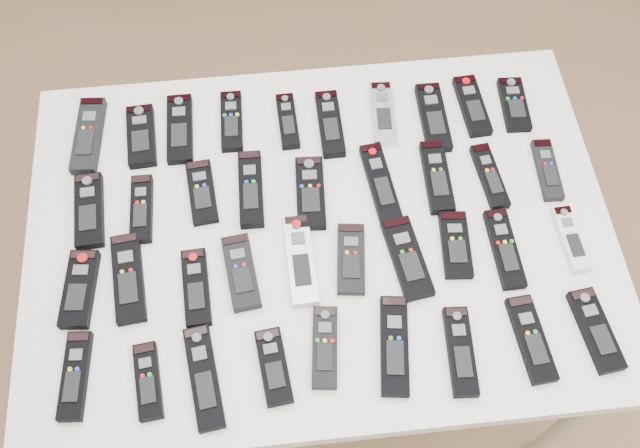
{
  "coord_description": "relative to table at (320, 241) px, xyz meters",
  "views": [
    {
      "loc": [
        -0.06,
        -0.81,
        2.12
      ],
      "look_at": [
        0.02,
        -0.09,
        0.8
      ],
      "focal_mm": 40.0,
      "sensor_mm": 36.0,
      "label": 1
    }
  ],
  "objects": [
    {
      "name": "remote_12",
      "position": [
        -0.25,
        0.11,
        0.07
      ],
      "size": [
        0.07,
        0.16,
        0.02
      ],
      "primitive_type": "cube",
      "rotation": [
        0.0,
        0.0,
        0.09
      ],
      "color": "black",
      "rests_on": "table"
    },
    {
      "name": "remote_7",
      "position": [
        0.29,
        0.26,
        0.07
      ],
      "size": [
        0.06,
        0.19,
        0.02
      ],
      "primitive_type": "cube",
      "rotation": [
        0.0,
        0.0,
        -0.01
      ],
      "color": "black",
      "rests_on": "table"
    },
    {
      "name": "remote_24",
      "position": [
        0.06,
        -0.08,
        0.07
      ],
      "size": [
        0.08,
        0.16,
        0.02
      ],
      "primitive_type": "cube",
      "rotation": [
        0.0,
        0.0,
        -0.12
      ],
      "color": "black",
      "rests_on": "table"
    },
    {
      "name": "table",
      "position": [
        0.0,
        0.0,
        0.0
      ],
      "size": [
        1.25,
        0.88,
        0.78
      ],
      "color": "white",
      "rests_on": "ground"
    },
    {
      "name": "remote_15",
      "position": [
        0.14,
        0.09,
        0.07
      ],
      "size": [
        0.07,
        0.2,
        0.02
      ],
      "primitive_type": "cube",
      "rotation": [
        0.0,
        0.0,
        0.11
      ],
      "color": "black",
      "rests_on": "table"
    },
    {
      "name": "remote_21",
      "position": [
        -0.27,
        -0.11,
        0.07
      ],
      "size": [
        0.06,
        0.17,
        0.02
      ],
      "primitive_type": "cube",
      "rotation": [
        0.0,
        0.0,
        0.05
      ],
      "color": "black",
      "rests_on": "table"
    },
    {
      "name": "remote_34",
      "position": [
        0.12,
        -0.28,
        0.07
      ],
      "size": [
        0.08,
        0.21,
        0.02
      ],
      "primitive_type": "cube",
      "rotation": [
        0.0,
        0.0,
        -0.14
      ],
      "color": "black",
      "rests_on": "table"
    },
    {
      "name": "remote_8",
      "position": [
        0.39,
        0.28,
        0.07
      ],
      "size": [
        0.06,
        0.17,
        0.02
      ],
      "primitive_type": "cube",
      "rotation": [
        0.0,
        0.0,
        0.05
      ],
      "color": "black",
      "rests_on": "table"
    },
    {
      "name": "remote_27",
      "position": [
        0.38,
        -0.09,
        0.07
      ],
      "size": [
        0.05,
        0.18,
        0.02
      ],
      "primitive_type": "cube",
      "rotation": [
        0.0,
        0.0,
        0.02
      ],
      "color": "black",
      "rests_on": "table"
    },
    {
      "name": "remote_25",
      "position": [
        0.17,
        -0.09,
        0.07
      ],
      "size": [
        0.09,
        0.19,
        0.02
      ],
      "primitive_type": "cube",
      "rotation": [
        0.0,
        0.0,
        0.14
      ],
      "color": "black",
      "rests_on": "table"
    },
    {
      "name": "remote_36",
      "position": [
        0.38,
        -0.29,
        0.07
      ],
      "size": [
        0.06,
        0.18,
        0.02
      ],
      "primitive_type": "cube",
      "rotation": [
        0.0,
        0.0,
        0.08
      ],
      "color": "black",
      "rests_on": "table"
    },
    {
      "name": "remote_29",
      "position": [
        -0.5,
        -0.27,
        0.07
      ],
      "size": [
        0.06,
        0.17,
        0.02
      ],
      "primitive_type": "cube",
      "rotation": [
        0.0,
        0.0,
        -0.07
      ],
      "color": "black",
      "rests_on": "table"
    },
    {
      "name": "remote_5",
      "position": [
        0.05,
        0.26,
        0.07
      ],
      "size": [
        0.05,
        0.18,
        0.02
      ],
      "primitive_type": "cube",
      "rotation": [
        0.0,
        0.0,
        0.01
      ],
      "color": "black",
      "rests_on": "table"
    },
    {
      "name": "remote_30",
      "position": [
        -0.36,
        -0.3,
        0.07
      ],
      "size": [
        0.06,
        0.15,
        0.02
      ],
      "primitive_type": "cube",
      "rotation": [
        0.0,
        0.0,
        0.1
      ],
      "color": "black",
      "rests_on": "table"
    },
    {
      "name": "remote_2",
      "position": [
        -0.29,
        0.29,
        0.07
      ],
      "size": [
        0.06,
        0.19,
        0.02
      ],
      "primitive_type": "cube",
      "rotation": [
        0.0,
        0.0,
        -0.0
      ],
      "color": "black",
      "rests_on": "table"
    },
    {
      "name": "remote_6",
      "position": [
        0.18,
        0.28,
        0.07
      ],
      "size": [
        0.06,
        0.17,
        0.02
      ],
      "primitive_type": "cube",
      "rotation": [
        0.0,
        0.0,
        -0.06
      ],
      "color": "#B7B7BC",
      "rests_on": "table"
    },
    {
      "name": "remote_17",
      "position": [
        0.39,
        0.08,
        0.07
      ],
      "size": [
        0.06,
        0.17,
        0.02
      ],
      "primitive_type": "cube",
      "rotation": [
        0.0,
        0.0,
        0.09
      ],
      "color": "black",
      "rests_on": "table"
    },
    {
      "name": "remote_16",
      "position": [
        0.27,
        0.09,
        0.07
      ],
      "size": [
        0.06,
        0.18,
        0.02
      ],
      "primitive_type": "cube",
      "rotation": [
        0.0,
        0.0,
        -0.03
      ],
      "color": "black",
      "rests_on": "table"
    },
    {
      "name": "remote_31",
      "position": [
        -0.25,
        -0.3,
        0.07
      ],
      "size": [
        0.08,
        0.21,
        0.02
      ],
      "primitive_type": "cube",
      "rotation": [
        0.0,
        0.0,
        0.13
      ],
      "color": "black",
      "rests_on": "table"
    },
    {
      "name": "remote_0",
      "position": [
        -0.5,
        0.29,
        0.07
      ],
      "size": [
        0.07,
        0.2,
        0.02
      ],
      "primitive_type": "cube",
      "rotation": [
        0.0,
        0.0,
        -0.08
      ],
      "color": "black",
      "rests_on": "table"
    },
    {
      "name": "remote_3",
      "position": [
        -0.17,
        0.3,
        0.07
      ],
      "size": [
        0.05,
        0.16,
        0.02
      ],
      "primitive_type": "cube",
      "rotation": [
        0.0,
        0.0,
        -0.03
      ],
      "color": "black",
      "rests_on": "table"
    },
    {
      "name": "remote_37",
      "position": [
        0.52,
        -0.29,
        0.07
      ],
      "size": [
        0.07,
        0.18,
        0.02
      ],
      "primitive_type": "cube",
      "rotation": [
        0.0,
        0.0,
        0.12
      ],
      "color": "black",
      "rests_on": "table"
    },
    {
      "name": "remote_14",
      "position": [
        -0.01,
        0.08,
        0.07
      ],
      "size": [
        0.07,
        0.18,
        0.02
      ],
      "primitive_type": "cube",
      "rotation": [
        0.0,
        0.0,
        -0.06
      ],
      "color": "black",
      "rests_on": "table"
    },
    {
      "name": "ground",
      "position": [
        -0.02,
        0.09,
        -0.72
      ],
      "size": [
        4.0,
        4.0,
        0.0
      ],
      "primitive_type": "plane",
      "color": "olive",
      "rests_on": "ground"
    },
    {
      "name": "remote_23",
      "position": [
        -0.05,
        -0.07,
        0.07
      ],
      "size": [
        0.06,
        0.2,
        0.02
      ],
      "primitive_type": "cube",
      "rotation": [
        0.0,
        0.0,
        0.02
      ],
      "color": "#B7B7BC",
      "rests_on": "table"
    },
    {
      "name": "remote_9",
      "position": [
        0.49,
        0.27,
        0.07
      ],
      "size": [
        0.06,
        0.15,
        0.02
      ],
      "primitive_type": "cube",
      "rotation": [
        0.0,
        0.0,
        -0.06
      ],
      "color": "black",
      "rests_on": "table"
    },
    {
      "name": "remote_35",
      "position": [
        0.24,
        -0.3,
        0.07
      ],
      "size": [
        0.06,
        0.18,
        0.02
      ],
      "primitive_type": "cube",
      "rotation": [
        0.0,
        0.0,
        -0.06
      ],
      "color": "black",
      "rests_on": "table"
    },
    {
      "name": "remote_1",
      "position": [
        -0.38,
        0.27,
        0.07
      ],
      "size": [
        0.07,
        0.17,
        0.02
      ],
      "primitive_type": "cube",
      "rotation": [
        0.0,
        0.0,
        0.06
      ],
      "color": "black",
      "rests_on": "table"
    },
    {
      "name": "remote_32",
      "position": [
        -0.12,
        -0.3,
        0.07
      ],
      "size": [
        0.07,
        0.15,
        0.02
      ],
      "primitive_type": "cube",
      "rotation": [
        0.0,
        0.0,
        0.11
      ],
      "color": "black",
      "rests_on": "table"
    },
    {
      "name": "remote_18",
      "position": [
        0.52,
        0.09,
        0.07
      ],
      "size": [
        0.05,
        0.16,
        0.02
      ],
      "primitive_type": "cube",
      "rotation": [
        0.0,
        0.0,
        -0.05
      ],
      "color": "black",
      "rests_on": "table"
    },
    {
      "name": "remote_11",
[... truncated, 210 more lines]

